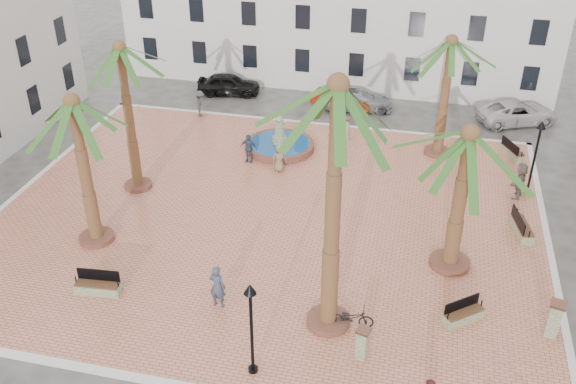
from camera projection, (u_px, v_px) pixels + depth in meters
name	position (u px, v px, depth m)	size (l,w,h in m)	color
ground	(268.00, 218.00, 31.15)	(120.00, 120.00, 0.00)	#56544F
plaza	(268.00, 217.00, 31.11)	(26.00, 22.00, 0.15)	#D87D5D
kerb_n	(313.00, 124.00, 40.30)	(26.30, 0.30, 0.16)	silver
kerb_e	(550.00, 253.00, 28.55)	(0.30, 22.30, 0.16)	silver
kerb_w	(29.00, 186.00, 33.66)	(0.30, 22.30, 0.16)	silver
building_north	(339.00, 12.00, 45.42)	(30.40, 7.40, 9.50)	silver
fountain	(280.00, 144.00, 37.02)	(4.01, 4.01, 2.07)	brown
palm_nw	(121.00, 64.00, 29.99)	(4.63, 4.63, 7.81)	brown
palm_sw	(75.00, 120.00, 26.25)	(5.14, 5.14, 7.16)	brown
palm_s	(337.00, 114.00, 20.10)	(5.44, 5.44, 10.04)	brown
palm_e	(467.00, 154.00, 24.93)	(5.63, 5.63, 6.65)	brown
palm_ne	(450.00, 55.00, 33.73)	(4.87, 4.87, 6.92)	brown
bench_s	(98.00, 287.00, 25.96)	(1.93, 0.74, 1.00)	gray
bench_se	(464.00, 315.00, 24.55)	(1.66, 1.50, 0.91)	gray
bench_e	(521.00, 228.00, 29.56)	(1.01, 2.08, 1.05)	gray
bench_ne	(512.00, 152.00, 36.24)	(1.33, 1.87, 0.96)	gray
lamppost_s	(251.00, 314.00, 21.11)	(0.42, 0.42, 3.87)	black
lamppost_e	(537.00, 145.00, 31.48)	(0.44, 0.44, 4.04)	black
bollard_se	(363.00, 343.00, 22.66)	(0.58, 0.58, 1.32)	gray
bollard_n	(346.00, 128.00, 37.97)	(0.51, 0.51, 1.33)	gray
bollard_e	(555.00, 319.00, 23.58)	(0.66, 0.66, 1.54)	gray
cyclist_a	(217.00, 286.00, 24.94)	(0.69, 0.45, 1.90)	#394355
bicycle_a	(351.00, 317.00, 24.15)	(0.60, 1.71, 0.90)	black
pedestrian_fountain_a	(279.00, 158.00, 34.51)	(0.75, 0.49, 1.54)	#837155
pedestrian_fountain_b	(248.00, 148.00, 35.43)	(0.97, 0.40, 1.66)	#39485E
pedestrian_north	(200.00, 104.00, 40.75)	(1.09, 0.62, 1.68)	#515156
pedestrian_east	(520.00, 181.00, 32.05)	(1.78, 0.57, 1.91)	#645950
car_black	(229.00, 84.00, 44.36)	(1.73, 4.30, 1.47)	black
car_red	(342.00, 99.00, 42.25)	(1.41, 4.05, 1.33)	maroon
car_silver	(358.00, 100.00, 42.09)	(1.87, 4.59, 1.33)	#999AA1
car_white	(517.00, 112.00, 40.28)	(2.33, 5.05, 1.40)	silver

